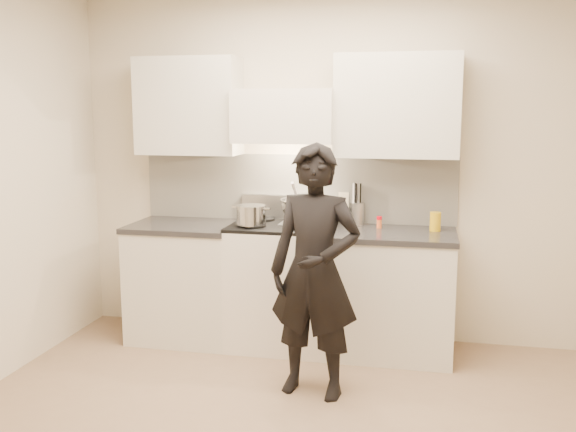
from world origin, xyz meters
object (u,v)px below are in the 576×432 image
(counter_right, at_px, (391,292))
(stove, at_px, (282,284))
(person, at_px, (315,272))
(utensil_crock, at_px, (356,212))
(wok, at_px, (307,206))

(counter_right, bearing_deg, stove, -180.00)
(stove, xyz_separation_m, person, (0.39, -0.81, 0.33))
(utensil_crock, height_order, person, person)
(counter_right, relative_size, wok, 1.79)
(wok, bearing_deg, utensil_crock, 22.69)
(wok, relative_size, utensil_crock, 1.60)
(person, bearing_deg, counter_right, 70.94)
(utensil_crock, bearing_deg, counter_right, -39.96)
(stove, distance_m, wok, 0.63)
(counter_right, height_order, wok, wok)
(wok, height_order, person, person)
(stove, relative_size, counter_right, 1.04)
(counter_right, distance_m, utensil_crock, 0.68)
(wok, relative_size, person, 0.32)
(counter_right, relative_size, utensil_crock, 2.86)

